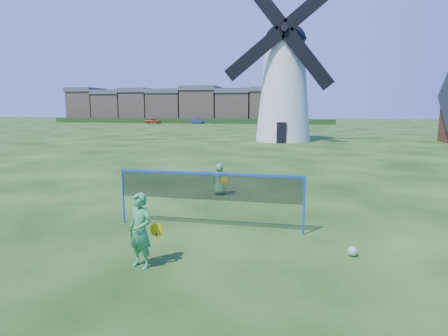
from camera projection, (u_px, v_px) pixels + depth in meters
ground at (214, 222)px, 10.58m from camera, size 220.00×220.00×0.00m
windmill at (284, 83)px, 35.70m from camera, size 11.04×5.33×15.82m
badminton_net at (209, 188)px, 9.82m from camera, size 5.05×0.05×1.55m
player_girl at (140, 231)px, 7.46m from camera, size 0.75×0.54×1.56m
player_boy at (220, 179)px, 13.83m from camera, size 0.65×0.42×1.19m
play_ball at (353, 251)px, 8.13m from camera, size 0.22×0.22×0.22m
terraced_houses at (172, 105)px, 85.00m from camera, size 50.08×8.40×8.06m
hedge at (185, 121)px, 78.71m from camera, size 62.00×0.80×1.00m
car_left at (153, 121)px, 77.77m from camera, size 3.54×1.97×1.14m
car_right at (196, 121)px, 78.04m from camera, size 3.87×2.32×1.20m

